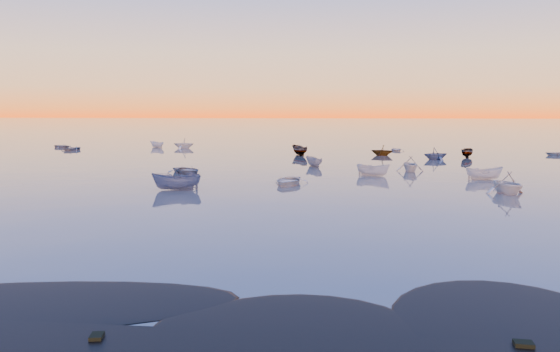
# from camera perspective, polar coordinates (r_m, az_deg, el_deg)

# --- Properties ---
(ground) EXTENTS (600.00, 600.00, 0.00)m
(ground) POSITION_cam_1_polar(r_m,az_deg,el_deg) (119.63, 2.12, 3.67)
(ground) COLOR #645B53
(ground) RESTS_ON ground
(mud_lobes) EXTENTS (140.00, 6.00, 0.07)m
(mud_lobes) POSITION_cam_1_polar(r_m,az_deg,el_deg) (20.93, -16.58, -12.65)
(mud_lobes) COLOR black
(mud_lobes) RESTS_ON ground
(moored_fleet) EXTENTS (124.00, 58.00, 1.20)m
(moored_fleet) POSITION_cam_1_polar(r_m,az_deg,el_deg) (72.92, -0.28, 1.54)
(moored_fleet) COLOR silver
(moored_fleet) RESTS_ON ground
(boat_near_left) EXTENTS (4.53, 4.42, 1.12)m
(boat_near_left) POSITION_cam_1_polar(r_m,az_deg,el_deg) (60.23, -9.69, 0.28)
(boat_near_left) COLOR slate
(boat_near_left) RESTS_ON ground
(boat_near_center) EXTENTS (1.87, 3.80, 1.27)m
(boat_near_center) POSITION_cam_1_polar(r_m,az_deg,el_deg) (57.92, 20.54, -0.33)
(boat_near_center) COLOR silver
(boat_near_center) RESTS_ON ground
(boat_near_right) EXTENTS (3.89, 1.96, 1.33)m
(boat_near_right) POSITION_cam_1_polar(r_m,az_deg,el_deg) (62.89, 13.45, 0.47)
(boat_near_right) COLOR silver
(boat_near_right) RESTS_ON ground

